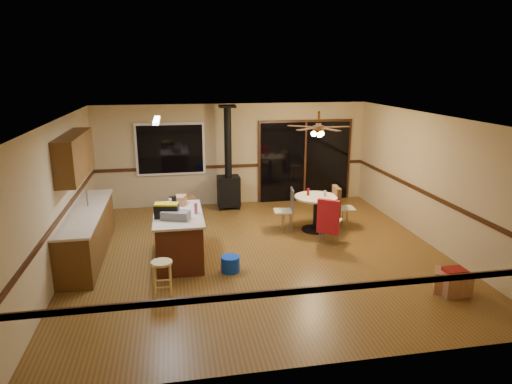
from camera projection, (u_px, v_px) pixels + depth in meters
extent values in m
plane|color=brown|center=(259.00, 253.00, 8.80)|extent=(7.00, 7.00, 0.00)
plane|color=silver|center=(259.00, 118.00, 8.12)|extent=(7.00, 7.00, 0.00)
plane|color=tan|center=(234.00, 155.00, 11.78)|extent=(7.00, 0.00, 7.00)
plane|color=tan|center=(317.00, 266.00, 5.13)|extent=(7.00, 0.00, 7.00)
plane|color=tan|center=(59.00, 198.00, 7.85)|extent=(0.00, 7.00, 7.00)
plane|color=tan|center=(432.00, 180.00, 9.07)|extent=(0.00, 7.00, 7.00)
cube|color=black|center=(170.00, 149.00, 11.40)|extent=(1.72, 0.10, 1.32)
cube|color=black|center=(305.00, 162.00, 12.13)|extent=(2.52, 0.10, 2.10)
cube|color=brown|center=(88.00, 234.00, 8.60)|extent=(0.60, 3.00, 0.86)
cube|color=beige|center=(85.00, 211.00, 8.48)|extent=(0.64, 3.04, 0.04)
cube|color=brown|center=(75.00, 156.00, 8.38)|extent=(0.35, 2.00, 0.80)
cube|color=#491F12|center=(179.00, 238.00, 8.42)|extent=(0.80, 1.60, 0.86)
cube|color=beige|center=(178.00, 214.00, 8.31)|extent=(0.88, 1.68, 0.04)
cube|color=black|center=(229.00, 191.00, 11.54)|extent=(0.55, 0.50, 0.75)
cylinder|color=black|center=(228.00, 141.00, 11.21)|extent=(0.18, 0.18, 1.77)
cylinder|color=brown|center=(319.00, 128.00, 9.47)|extent=(0.24, 0.24, 0.10)
cylinder|color=brown|center=(319.00, 115.00, 9.40)|extent=(0.05, 0.05, 0.16)
sphere|color=#FFD88C|center=(318.00, 134.00, 9.50)|extent=(0.16, 0.16, 0.16)
cube|color=white|center=(156.00, 120.00, 8.10)|extent=(0.10, 1.20, 0.04)
cube|color=slate|center=(176.00, 215.00, 7.96)|extent=(0.54, 0.40, 0.15)
cube|color=black|center=(167.00, 211.00, 8.05)|extent=(0.45, 0.30, 0.23)
cube|color=gold|center=(166.00, 204.00, 8.01)|extent=(0.44, 0.29, 0.03)
cube|color=#A26C48|center=(180.00, 200.00, 8.81)|extent=(0.26, 0.31, 0.18)
cylinder|color=black|center=(174.00, 204.00, 8.35)|extent=(0.10, 0.10, 0.31)
cylinder|color=#D84C8C|center=(196.00, 208.00, 8.25)|extent=(0.08, 0.08, 0.20)
cylinder|color=white|center=(170.00, 203.00, 8.61)|extent=(0.08, 0.08, 0.18)
cylinder|color=#D9BC73|center=(163.00, 279.00, 7.05)|extent=(0.37, 0.37, 0.60)
cylinder|color=#0E3CC4|center=(230.00, 264.00, 7.99)|extent=(0.43, 0.43, 0.28)
cylinder|color=black|center=(315.00, 229.00, 10.05)|extent=(0.58, 0.58, 0.04)
cylinder|color=black|center=(315.00, 213.00, 9.96)|extent=(0.10, 0.10, 0.70)
cylinder|color=beige|center=(316.00, 197.00, 9.86)|extent=(0.93, 0.93, 0.04)
cylinder|color=#590C14|center=(308.00, 192.00, 9.90)|extent=(0.06, 0.06, 0.16)
cylinder|color=beige|center=(325.00, 194.00, 9.82)|extent=(0.07, 0.07, 0.13)
cube|color=#BCB18B|center=(283.00, 211.00, 9.91)|extent=(0.45, 0.45, 0.03)
cube|color=slate|center=(292.00, 200.00, 9.86)|extent=(0.08, 0.40, 0.50)
cube|color=#BCB18B|center=(331.00, 221.00, 9.29)|extent=(0.56, 0.56, 0.03)
cube|color=slate|center=(329.00, 212.00, 9.06)|extent=(0.35, 0.25, 0.50)
cube|color=#A01217|center=(328.00, 217.00, 9.07)|extent=(0.42, 0.33, 0.70)
cube|color=#BCB18B|center=(345.00, 208.00, 10.11)|extent=(0.44, 0.44, 0.03)
cube|color=slate|center=(337.00, 198.00, 10.03)|extent=(0.07, 0.40, 0.50)
cube|color=#4E361D|center=(336.00, 202.00, 10.05)|extent=(0.14, 0.45, 0.70)
cube|color=#A26C48|center=(183.00, 204.00, 11.31)|extent=(0.63, 0.58, 0.41)
cube|color=#A26C48|center=(454.00, 284.00, 7.20)|extent=(0.45, 0.38, 0.34)
cube|color=#A26C48|center=(449.00, 281.00, 7.25)|extent=(0.57, 0.55, 0.35)
cube|color=maroon|center=(455.00, 271.00, 7.14)|extent=(0.32, 0.27, 0.08)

